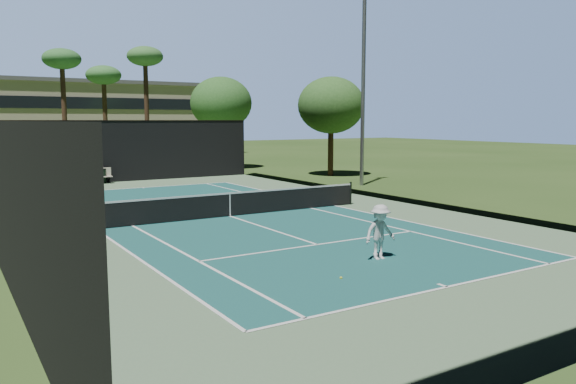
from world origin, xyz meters
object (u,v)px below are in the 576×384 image
tennis_net (230,203)px  park_bench (100,175)px  player (380,232)px  tennis_ball_d (151,209)px  tennis_ball_a (341,278)px  trash_bin (102,176)px  tennis_ball_c (211,211)px  tennis_ball_b (170,213)px

tennis_net → park_bench: 15.55m
player → tennis_ball_d: size_ratio=21.24×
tennis_net → tennis_ball_d: bearing=123.8°
tennis_ball_a → tennis_ball_d: size_ratio=0.99×
tennis_net → trash_bin: size_ratio=13.65×
tennis_ball_c → tennis_ball_d: tennis_ball_d is taller
player → tennis_ball_a: player is taller
park_bench → tennis_ball_b: bearing=-91.0°
tennis_net → tennis_ball_b: bearing=131.4°
tennis_ball_c → tennis_ball_b: bearing=164.3°
tennis_ball_d → park_bench: park_bench is taller
player → park_bench: player is taller
park_bench → tennis_ball_a: bearing=-90.3°
player → tennis_ball_d: bearing=104.0°
tennis_ball_c → park_bench: (-1.49, 13.85, 0.52)m
tennis_ball_b → tennis_net: bearing=-48.6°
tennis_net → tennis_ball_d: size_ratio=170.33×
tennis_ball_c → park_bench: park_bench is taller
player → park_bench: 24.44m
tennis_ball_a → player: bearing=25.8°
tennis_ball_c → tennis_ball_d: (-2.14, 1.80, 0.01)m
tennis_net → tennis_ball_d: 4.14m
player → tennis_ball_d: (-2.76, 12.30, -0.77)m
tennis_ball_a → tennis_ball_b: size_ratio=1.16×
tennis_net → park_bench: size_ratio=8.60×
tennis_ball_d → tennis_ball_a: bearing=-87.7°
trash_bin → tennis_ball_a: bearing=-90.7°
trash_bin → player: bearing=-85.6°
player → park_bench: bearing=96.3°
tennis_ball_a → tennis_ball_c: (1.61, 11.57, -0.01)m
tennis_ball_a → tennis_ball_b: (-0.11, 12.05, -0.01)m
park_bench → trash_bin: park_bench is taller
tennis_net → tennis_ball_c: 1.70m
tennis_ball_c → trash_bin: size_ratio=0.07×
tennis_ball_a → trash_bin: 25.63m
player → tennis_ball_a: bearing=-152.8°
tennis_net → park_bench: bearing=96.0°
tennis_net → park_bench: (-1.63, 15.47, -0.01)m
player → park_bench: size_ratio=1.07×
tennis_net → tennis_ball_c: (-0.14, 1.62, -0.53)m
tennis_ball_c → tennis_ball_d: 2.80m
tennis_ball_b → tennis_ball_a: bearing=-89.5°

